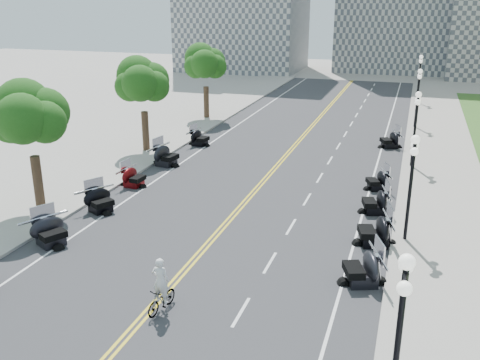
% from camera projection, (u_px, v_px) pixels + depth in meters
% --- Properties ---
extents(ground, '(160.00, 160.00, 0.00)m').
position_uv_depth(ground, '(201.00, 252.00, 23.82)').
color(ground, gray).
extents(road, '(16.00, 90.00, 0.01)m').
position_uv_depth(road, '(262.00, 182.00, 32.81)').
color(road, '#333335').
rests_on(road, ground).
extents(centerline_yellow_a, '(0.12, 90.00, 0.00)m').
position_uv_depth(centerline_yellow_a, '(260.00, 182.00, 32.84)').
color(centerline_yellow_a, yellow).
rests_on(centerline_yellow_a, road).
extents(centerline_yellow_b, '(0.12, 90.00, 0.00)m').
position_uv_depth(centerline_yellow_b, '(264.00, 183.00, 32.77)').
color(centerline_yellow_b, yellow).
rests_on(centerline_yellow_b, road).
extents(edge_line_north, '(0.12, 90.00, 0.00)m').
position_uv_depth(edge_line_north, '(368.00, 194.00, 30.91)').
color(edge_line_north, white).
rests_on(edge_line_north, road).
extents(edge_line_south, '(0.12, 90.00, 0.00)m').
position_uv_depth(edge_line_south, '(168.00, 172.00, 34.69)').
color(edge_line_south, white).
rests_on(edge_line_south, road).
extents(lane_dash_5, '(0.12, 2.00, 0.00)m').
position_uv_depth(lane_dash_5, '(241.00, 312.00, 19.27)').
color(lane_dash_5, white).
rests_on(lane_dash_5, road).
extents(lane_dash_6, '(0.12, 2.00, 0.00)m').
position_uv_depth(lane_dash_6, '(270.00, 263.00, 22.87)').
color(lane_dash_6, white).
rests_on(lane_dash_6, road).
extents(lane_dash_7, '(0.12, 2.00, 0.00)m').
position_uv_depth(lane_dash_7, '(291.00, 227.00, 26.46)').
color(lane_dash_7, white).
rests_on(lane_dash_7, road).
extents(lane_dash_8, '(0.12, 2.00, 0.00)m').
position_uv_depth(lane_dash_8, '(307.00, 199.00, 30.06)').
color(lane_dash_8, white).
rests_on(lane_dash_8, road).
extents(lane_dash_9, '(0.12, 2.00, 0.00)m').
position_uv_depth(lane_dash_9, '(320.00, 178.00, 33.65)').
color(lane_dash_9, white).
rests_on(lane_dash_9, road).
extents(lane_dash_10, '(0.12, 2.00, 0.00)m').
position_uv_depth(lane_dash_10, '(330.00, 160.00, 37.25)').
color(lane_dash_10, white).
rests_on(lane_dash_10, road).
extents(lane_dash_11, '(0.12, 2.00, 0.00)m').
position_uv_depth(lane_dash_11, '(338.00, 146.00, 40.85)').
color(lane_dash_11, white).
rests_on(lane_dash_11, road).
extents(lane_dash_12, '(0.12, 2.00, 0.00)m').
position_uv_depth(lane_dash_12, '(345.00, 134.00, 44.44)').
color(lane_dash_12, white).
rests_on(lane_dash_12, road).
extents(lane_dash_13, '(0.12, 2.00, 0.00)m').
position_uv_depth(lane_dash_13, '(351.00, 124.00, 48.04)').
color(lane_dash_13, white).
rests_on(lane_dash_13, road).
extents(lane_dash_14, '(0.12, 2.00, 0.00)m').
position_uv_depth(lane_dash_14, '(357.00, 115.00, 51.63)').
color(lane_dash_14, white).
rests_on(lane_dash_14, road).
extents(lane_dash_15, '(0.12, 2.00, 0.00)m').
position_uv_depth(lane_dash_15, '(361.00, 107.00, 55.23)').
color(lane_dash_15, white).
rests_on(lane_dash_15, road).
extents(lane_dash_16, '(0.12, 2.00, 0.00)m').
position_uv_depth(lane_dash_16, '(365.00, 101.00, 58.82)').
color(lane_dash_16, white).
rests_on(lane_dash_16, road).
extents(lane_dash_17, '(0.12, 2.00, 0.00)m').
position_uv_depth(lane_dash_17, '(368.00, 95.00, 62.42)').
color(lane_dash_17, white).
rests_on(lane_dash_17, road).
extents(lane_dash_18, '(0.12, 2.00, 0.00)m').
position_uv_depth(lane_dash_18, '(372.00, 89.00, 66.01)').
color(lane_dash_18, white).
rests_on(lane_dash_18, road).
extents(lane_dash_19, '(0.12, 2.00, 0.00)m').
position_uv_depth(lane_dash_19, '(374.00, 85.00, 69.61)').
color(lane_dash_19, white).
rests_on(lane_dash_19, road).
extents(sidewalk_north, '(5.00, 90.00, 0.15)m').
position_uv_depth(sidewalk_north, '(444.00, 201.00, 29.68)').
color(sidewalk_north, '#9E9991').
rests_on(sidewalk_north, ground).
extents(sidewalk_south, '(5.00, 90.00, 0.15)m').
position_uv_depth(sidewalk_south, '(112.00, 166.00, 35.89)').
color(sidewalk_south, '#9E9991').
rests_on(sidewalk_south, ground).
extents(street_lamp_1, '(0.50, 1.20, 4.90)m').
position_uv_depth(street_lamp_1, '(398.00, 345.00, 13.24)').
color(street_lamp_1, black).
rests_on(street_lamp_1, sidewalk_north).
extents(street_lamp_2, '(0.50, 1.20, 4.90)m').
position_uv_depth(street_lamp_2, '(410.00, 189.00, 24.03)').
color(street_lamp_2, black).
rests_on(street_lamp_2, sidewalk_north).
extents(street_lamp_3, '(0.50, 1.20, 4.90)m').
position_uv_depth(street_lamp_3, '(415.00, 130.00, 34.82)').
color(street_lamp_3, black).
rests_on(street_lamp_3, sidewalk_north).
extents(street_lamp_4, '(0.50, 1.20, 4.90)m').
position_uv_depth(street_lamp_4, '(417.00, 99.00, 45.60)').
color(street_lamp_4, black).
rests_on(street_lamp_4, sidewalk_north).
extents(street_lamp_5, '(0.50, 1.20, 4.90)m').
position_uv_depth(street_lamp_5, '(419.00, 79.00, 56.39)').
color(street_lamp_5, black).
rests_on(street_lamp_5, sidewalk_north).
extents(tree_2, '(4.80, 4.80, 9.20)m').
position_uv_depth(tree_2, '(30.00, 123.00, 27.04)').
color(tree_2, '#235619').
rests_on(tree_2, sidewalk_south).
extents(tree_3, '(4.80, 4.80, 9.20)m').
position_uv_depth(tree_3, '(143.00, 87.00, 37.82)').
color(tree_3, '#235619').
rests_on(tree_3, sidewalk_south).
extents(tree_4, '(4.80, 4.80, 9.20)m').
position_uv_depth(tree_4, '(206.00, 67.00, 48.61)').
color(tree_4, '#235619').
rests_on(tree_4, sidewalk_south).
extents(motorcycle_n_5, '(2.78, 2.78, 1.51)m').
position_uv_depth(motorcycle_n_5, '(363.00, 266.00, 20.99)').
color(motorcycle_n_5, black).
rests_on(motorcycle_n_5, road).
extents(motorcycle_n_6, '(2.70, 2.70, 1.54)m').
position_uv_depth(motorcycle_n_6, '(375.00, 229.00, 24.32)').
color(motorcycle_n_6, black).
rests_on(motorcycle_n_6, road).
extents(motorcycle_n_7, '(2.45, 2.45, 1.40)m').
position_uv_depth(motorcycle_n_7, '(376.00, 200.00, 27.97)').
color(motorcycle_n_7, black).
rests_on(motorcycle_n_7, road).
extents(motorcycle_n_8, '(2.37, 2.37, 1.27)m').
position_uv_depth(motorcycle_n_8, '(377.00, 179.00, 31.41)').
color(motorcycle_n_8, black).
rests_on(motorcycle_n_8, road).
extents(motorcycle_n_10, '(2.58, 2.58, 1.38)m').
position_uv_depth(motorcycle_n_10, '(390.00, 139.00, 40.21)').
color(motorcycle_n_10, black).
rests_on(motorcycle_n_10, road).
extents(motorcycle_s_5, '(2.79, 2.79, 1.44)m').
position_uv_depth(motorcycle_s_5, '(50.00, 230.00, 24.35)').
color(motorcycle_s_5, black).
rests_on(motorcycle_s_5, road).
extents(motorcycle_s_6, '(2.69, 2.69, 1.38)m').
position_uv_depth(motorcycle_s_6, '(100.00, 199.00, 28.17)').
color(motorcycle_s_6, black).
rests_on(motorcycle_s_6, road).
extents(motorcycle_s_7, '(1.98, 1.98, 1.29)m').
position_uv_depth(motorcycle_s_7, '(133.00, 176.00, 31.94)').
color(motorcycle_s_7, '#590A0C').
rests_on(motorcycle_s_7, road).
extents(motorcycle_s_8, '(2.53, 2.53, 1.53)m').
position_uv_depth(motorcycle_s_8, '(166.00, 155.00, 35.92)').
color(motorcycle_s_8, black).
rests_on(motorcycle_s_8, road).
extents(motorcycle_s_9, '(2.17, 2.17, 1.34)m').
position_uv_depth(motorcycle_s_9, '(200.00, 137.00, 40.84)').
color(motorcycle_s_9, black).
rests_on(motorcycle_s_9, road).
extents(bicycle, '(0.74, 1.66, 0.96)m').
position_uv_depth(bicycle, '(162.00, 299.00, 19.23)').
color(bicycle, '#A51414').
rests_on(bicycle, road).
extents(cyclist_rider, '(0.64, 0.42, 1.77)m').
position_uv_depth(cyclist_rider, '(160.00, 265.00, 18.79)').
color(cyclist_rider, white).
rests_on(cyclist_rider, bicycle).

